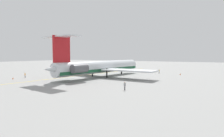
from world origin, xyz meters
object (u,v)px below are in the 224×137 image
object	(u,v)px
safety_cone_wingtip	(107,70)
safety_cone_tail	(180,74)
ground_crew_near_nose	(125,85)
main_jetliner	(99,67)
safety_cone_nose	(13,78)
ground_crew_near_tail	(25,75)
ground_crew_portside	(159,71)

from	to	relation	value
safety_cone_wingtip	safety_cone_tail	xyz separation A→B (m)	(5.69, 35.05, 0.00)
ground_crew_near_nose	safety_cone_tail	world-z (taller)	ground_crew_near_nose
main_jetliner	safety_cone_wingtip	bearing A→B (deg)	34.16
main_jetliner	safety_cone_nose	world-z (taller)	main_jetliner
ground_crew_near_nose	ground_crew_near_tail	xyz separation A→B (m)	(-3.39, -37.69, -0.09)
safety_cone_wingtip	ground_crew_near_tail	bearing A→B (deg)	-9.85
main_jetliner	safety_cone_nose	xyz separation A→B (m)	(17.91, -19.94, -3.16)
ground_crew_near_nose	safety_cone_wingtip	world-z (taller)	ground_crew_near_nose
safety_cone_nose	safety_cone_wingtip	bearing A→B (deg)	170.85
main_jetliner	safety_cone_nose	distance (m)	26.99
ground_crew_near_nose	safety_cone_nose	distance (m)	37.86
ground_crew_near_tail	safety_cone_nose	size ratio (longest dim) A/B	3.04
ground_crew_portside	safety_cone_nose	bearing A→B (deg)	-81.16
safety_cone_nose	safety_cone_wingtip	xyz separation A→B (m)	(-44.00, 7.09, 0.00)
ground_crew_near_nose	safety_cone_nose	size ratio (longest dim) A/B	3.30
ground_crew_near_nose	safety_cone_nose	world-z (taller)	ground_crew_near_nose
ground_crew_portside	safety_cone_wingtip	distance (m)	26.93
safety_cone_wingtip	ground_crew_near_nose	bearing A→B (deg)	35.40
safety_cone_nose	safety_cone_tail	distance (m)	56.95
safety_cone_tail	ground_crew_near_tail	bearing A→B (deg)	-50.83
safety_cone_nose	ground_crew_portside	bearing A→B (deg)	139.92
ground_crew_near_tail	safety_cone_wingtip	bearing A→B (deg)	173.75
ground_crew_near_nose	ground_crew_portside	xyz separation A→B (m)	(-39.33, -4.14, -0.11)
safety_cone_wingtip	safety_cone_tail	bearing A→B (deg)	80.77
main_jetliner	ground_crew_near_nose	distance (m)	24.93
ground_crew_portside	safety_cone_wingtip	world-z (taller)	ground_crew_portside
ground_crew_near_tail	safety_cone_nose	bearing A→B (deg)	1.37
ground_crew_near_tail	ground_crew_portside	size ratio (longest dim) A/B	1.02
ground_crew_near_nose	safety_cone_tail	distance (m)	37.84
safety_cone_nose	safety_cone_tail	size ratio (longest dim) A/B	1.00
ground_crew_near_nose	ground_crew_near_tail	bearing A→B (deg)	-110.69
ground_crew_portside	safety_cone_wingtip	xyz separation A→B (m)	(-3.95, -26.62, -0.76)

